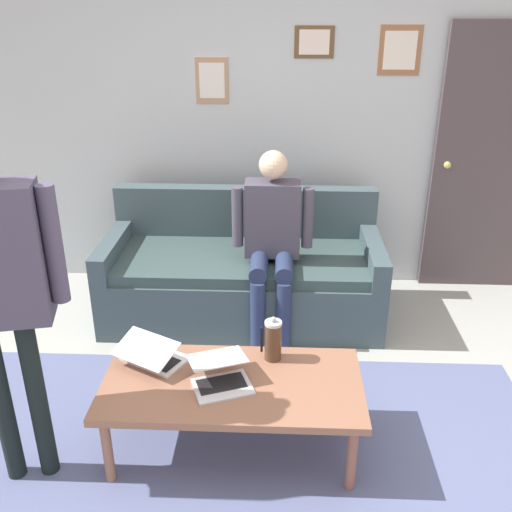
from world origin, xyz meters
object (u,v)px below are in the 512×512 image
object	(u,v)px
couch	(243,275)
coffee_table	(232,388)
french_press	(273,340)
person_seated	(272,234)
laptop_center	(152,355)
laptop_left	(221,377)
interior_door	(487,164)

from	to	relation	value
couch	coffee_table	world-z (taller)	couch
french_press	person_seated	distance (m)	1.03
coffee_table	french_press	distance (m)	0.33
laptop_center	french_press	bearing A→B (deg)	-174.68
coffee_table	person_seated	bearing A→B (deg)	-98.14
laptop_center	laptop_left	bearing A→B (deg)	155.27
interior_door	laptop_center	world-z (taller)	interior_door
interior_door	couch	size ratio (longest dim) A/B	1.03
laptop_left	laptop_center	size ratio (longest dim) A/B	0.91
interior_door	coffee_table	xyz separation A→B (m)	(1.80, 2.00, -0.64)
interior_door	couch	distance (m)	2.06
couch	coffee_table	xyz separation A→B (m)	(-0.04, 1.45, 0.07)
couch	coffee_table	bearing A→B (deg)	91.61
laptop_left	french_press	distance (m)	0.35
laptop_left	person_seated	xyz separation A→B (m)	(-0.23, -1.25, 0.26)
coffee_table	laptop_left	xyz separation A→B (m)	(0.06, 0.02, 0.09)
coffee_table	laptop_left	bearing A→B (deg)	21.15
coffee_table	laptop_center	size ratio (longest dim) A/B	3.15
laptop_center	french_press	distance (m)	0.64
laptop_center	interior_door	bearing A→B (deg)	-140.45
coffee_table	french_press	world-z (taller)	french_press
couch	laptop_left	world-z (taller)	couch
laptop_left	laptop_center	world-z (taller)	laptop_center
interior_door	couch	world-z (taller)	interior_door
french_press	interior_door	bearing A→B (deg)	-131.84
laptop_left	french_press	size ratio (longest dim) A/B	1.49
interior_door	person_seated	world-z (taller)	interior_door
couch	french_press	xyz separation A→B (m)	(-0.24, 1.24, 0.23)
french_press	coffee_table	bearing A→B (deg)	46.79
couch	person_seated	size ratio (longest dim) A/B	1.55
french_press	person_seated	xyz separation A→B (m)	(0.03, -1.01, 0.19)
laptop_left	french_press	xyz separation A→B (m)	(-0.26, -0.23, 0.07)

